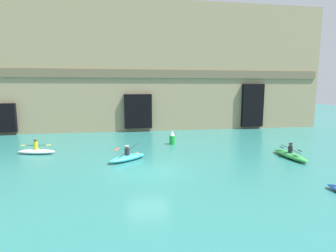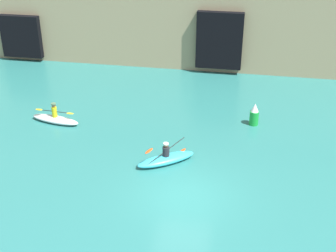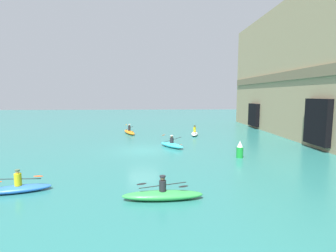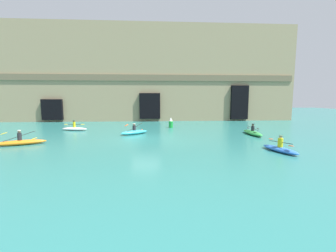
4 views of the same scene
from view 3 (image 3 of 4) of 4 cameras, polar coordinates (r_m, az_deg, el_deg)
name	(u,v)px [view 3 (image 3 of 4)]	position (r m, az deg, el deg)	size (l,w,h in m)	color
ground_plane	(143,151)	(21.98, -5.43, -5.34)	(120.00, 120.00, 0.00)	#28706B
kayak_green	(163,195)	(11.97, -1.17, -14.72)	(0.93, 3.62, 1.10)	green
kayak_white	(195,133)	(30.13, 5.80, -1.58)	(2.95, 1.24, 1.17)	white
kayak_cyan	(172,145)	(23.12, 0.82, -4.09)	(2.83, 2.35, 1.10)	#33B2C6
kayak_blue	(19,188)	(14.65, -29.77, -11.61)	(1.55, 2.98, 1.12)	blue
kayak_orange	(129,132)	(31.43, -8.42, -1.28)	(3.60, 1.99, 1.15)	orange
marker_buoy	(240,150)	(20.07, 15.36, -5.03)	(0.49, 0.49, 1.26)	green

